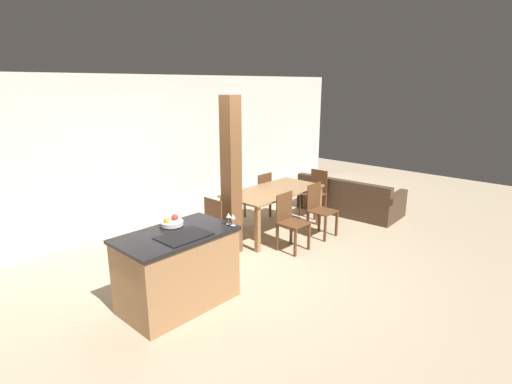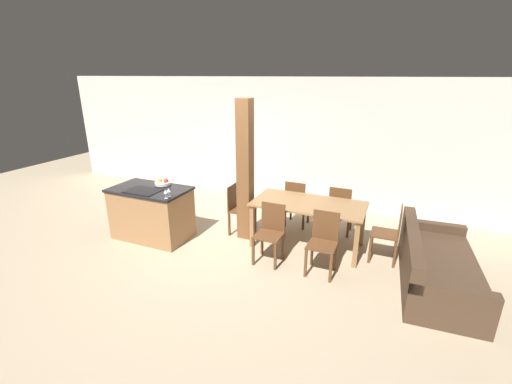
# 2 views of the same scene
# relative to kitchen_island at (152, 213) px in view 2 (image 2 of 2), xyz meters

# --- Properties ---
(ground_plane) EXTENTS (16.00, 16.00, 0.00)m
(ground_plane) POSITION_rel_kitchen_island_xyz_m (1.20, 0.22, -0.46)
(ground_plane) COLOR tan
(wall_back) EXTENTS (11.20, 0.08, 2.70)m
(wall_back) POSITION_rel_kitchen_island_xyz_m (1.20, 2.69, 0.89)
(wall_back) COLOR silver
(wall_back) RESTS_ON ground_plane
(kitchen_island) EXTENTS (1.33, 0.79, 0.92)m
(kitchen_island) POSITION_rel_kitchen_island_xyz_m (0.00, 0.00, 0.00)
(kitchen_island) COLOR #9E7047
(kitchen_island) RESTS_ON ground_plane
(fruit_bowl) EXTENTS (0.28, 0.28, 0.12)m
(fruit_bowl) POSITION_rel_kitchen_island_xyz_m (0.11, 0.23, 0.49)
(fruit_bowl) COLOR silver
(fruit_bowl) RESTS_ON kitchen_island
(wine_glass_near) EXTENTS (0.06, 0.06, 0.14)m
(wine_glass_near) POSITION_rel_kitchen_island_xyz_m (0.60, -0.32, 0.57)
(wine_glass_near) COLOR silver
(wine_glass_near) RESTS_ON kitchen_island
(wine_glass_middle) EXTENTS (0.06, 0.06, 0.14)m
(wine_glass_middle) POSITION_rel_kitchen_island_xyz_m (0.60, -0.25, 0.57)
(wine_glass_middle) COLOR silver
(wine_glass_middle) RESTS_ON kitchen_island
(dining_table) EXTENTS (1.80, 0.91, 0.77)m
(dining_table) POSITION_rel_kitchen_island_xyz_m (2.60, 0.74, 0.21)
(dining_table) COLOR olive
(dining_table) RESTS_ON ground_plane
(dining_chair_near_left) EXTENTS (0.40, 0.40, 0.90)m
(dining_chair_near_left) POSITION_rel_kitchen_island_xyz_m (2.19, 0.06, 0.02)
(dining_chair_near_left) COLOR brown
(dining_chair_near_left) RESTS_ON ground_plane
(dining_chair_near_right) EXTENTS (0.40, 0.40, 0.90)m
(dining_chair_near_right) POSITION_rel_kitchen_island_xyz_m (3.00, 0.06, 0.02)
(dining_chair_near_right) COLOR brown
(dining_chair_near_right) RESTS_ON ground_plane
(dining_chair_far_left) EXTENTS (0.40, 0.40, 0.90)m
(dining_chair_far_left) POSITION_rel_kitchen_island_xyz_m (2.19, 1.42, 0.02)
(dining_chair_far_left) COLOR brown
(dining_chair_far_left) RESTS_ON ground_plane
(dining_chair_far_right) EXTENTS (0.40, 0.40, 0.90)m
(dining_chair_far_right) POSITION_rel_kitchen_island_xyz_m (3.00, 1.42, 0.02)
(dining_chair_far_right) COLOR brown
(dining_chair_far_right) RESTS_ON ground_plane
(dining_chair_head_end) EXTENTS (0.40, 0.40, 0.90)m
(dining_chair_head_end) POSITION_rel_kitchen_island_xyz_m (1.32, 0.74, 0.02)
(dining_chair_head_end) COLOR brown
(dining_chair_head_end) RESTS_ON ground_plane
(dining_chair_foot_end) EXTENTS (0.40, 0.40, 0.90)m
(dining_chair_foot_end) POSITION_rel_kitchen_island_xyz_m (3.87, 0.74, 0.02)
(dining_chair_foot_end) COLOR brown
(dining_chair_foot_end) RESTS_ON ground_plane
(couch) EXTENTS (1.01, 2.03, 0.73)m
(couch) POSITION_rel_kitchen_island_xyz_m (4.50, 0.33, -0.20)
(couch) COLOR #473323
(couch) RESTS_ON ground_plane
(timber_post) EXTENTS (0.23, 0.23, 2.40)m
(timber_post) POSITION_rel_kitchen_island_xyz_m (1.50, 0.65, 0.74)
(timber_post) COLOR brown
(timber_post) RESTS_ON ground_plane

